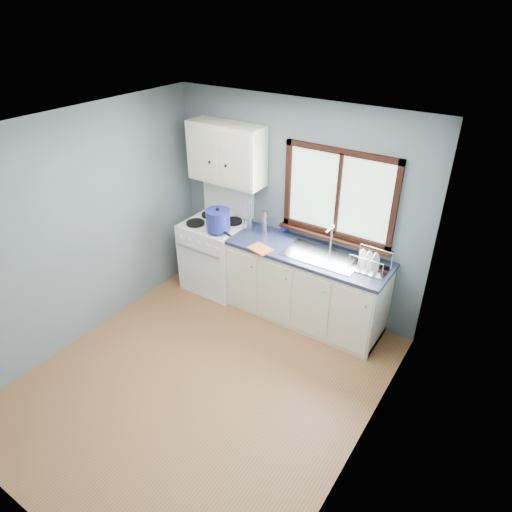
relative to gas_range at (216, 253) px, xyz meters
The scene contains 18 objects.
floor 1.82m from the gas_range, 57.18° to the right, with size 3.20×3.60×0.02m, color #915F35.
ceiling 2.67m from the gas_range, 57.18° to the right, with size 3.20×3.60×0.02m, color white.
wall_back 1.26m from the gas_range, 19.54° to the left, with size 3.20×0.02×2.50m, color slate.
wall_left 1.78m from the gas_range, 114.14° to the right, with size 0.02×3.60×2.50m, color slate.
wall_right 3.05m from the gas_range, 29.91° to the right, with size 0.02×3.60×2.50m, color slate.
gas_range is the anchor object (origin of this frame).
base_cabinets 1.31m from the gas_range, ahead, with size 1.85×0.60×0.88m.
countertop 1.37m from the gas_range, ahead, with size 1.89×0.64×0.04m, color #1A2038.
sink 1.53m from the gas_range, ahead, with size 0.84×0.46×0.44m.
window 1.81m from the gas_range, 11.37° to the left, with size 1.36×0.10×1.03m.
upper_cabinets 1.32m from the gas_range, 56.70° to the left, with size 0.95×0.35×0.70m.
skillet 0.56m from the gas_range, 43.07° to the right, with size 0.43×0.34×0.05m.
stockpot 0.65m from the gas_range, 41.70° to the right, with size 0.38×0.38×0.29m.
utensil_crock 0.67m from the gas_range, 16.45° to the left, with size 0.13×0.13×0.36m.
thermos 0.88m from the gas_range, 11.91° to the left, with size 0.07×0.07×0.29m, color silver.
soap_bottle 1.03m from the gas_range, 18.07° to the left, with size 0.10×0.10×0.26m, color #1627C2.
dish_towel 0.98m from the gas_range, 16.12° to the right, with size 0.26×0.19×0.02m, color orange.
dish_rack 2.07m from the gas_range, ahead, with size 0.38×0.29×0.20m.
Camera 1 is at (2.32, -2.52, 3.44)m, focal length 32.00 mm.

